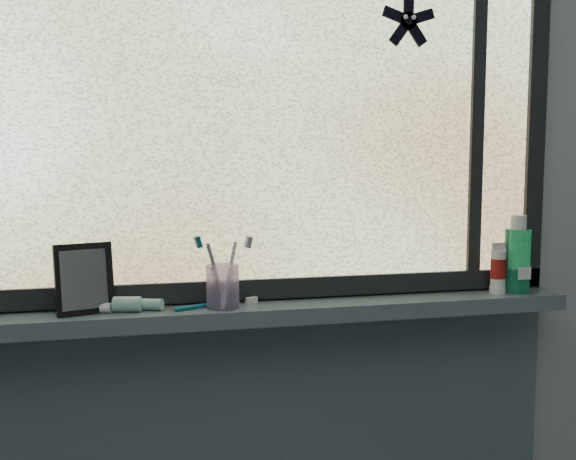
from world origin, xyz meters
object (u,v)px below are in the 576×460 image
(toothbrush_cup, at_px, (223,286))
(cream_tube, at_px, (498,266))
(vanity_mirror, at_px, (84,279))
(mouthwash_bottle, at_px, (517,254))

(toothbrush_cup, bearing_deg, cream_tube, 0.79)
(vanity_mirror, xyz_separation_m, mouthwash_bottle, (1.10, -0.00, 0.02))
(vanity_mirror, bearing_deg, toothbrush_cup, -20.02)
(toothbrush_cup, xyz_separation_m, mouthwash_bottle, (0.79, 0.01, 0.05))
(vanity_mirror, distance_m, cream_tube, 1.05)
(vanity_mirror, height_order, cream_tube, vanity_mirror)
(mouthwash_bottle, xyz_separation_m, cream_tube, (-0.05, 0.00, -0.03))
(toothbrush_cup, relative_size, mouthwash_bottle, 0.61)
(vanity_mirror, relative_size, mouthwash_bottle, 0.95)
(mouthwash_bottle, relative_size, cream_tube, 1.77)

